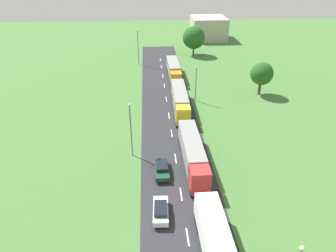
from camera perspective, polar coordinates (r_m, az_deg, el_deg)
road at (r=39.46m, az=2.39°, el=-12.27°), size 10.00×140.00×0.06m
lane_marking_centre at (r=37.06m, az=2.94°, el=-15.57°), size 0.16×121.26×0.01m
truck_second at (r=42.96m, az=4.59°, el=-4.87°), size 2.66×13.87×3.57m
truck_third at (r=58.30m, az=2.23°, el=4.90°), size 2.73×14.35×3.67m
truck_fourth at (r=74.95m, az=1.05°, el=10.44°), size 2.59×13.18×3.50m
car_second at (r=36.07m, az=-1.36°, el=-15.35°), size 1.90×4.30×1.48m
car_third at (r=42.06m, az=-1.14°, el=-7.84°), size 1.86×4.59×1.43m
lamppost_second at (r=43.90m, az=-6.89°, el=-0.29°), size 0.36×0.36×8.42m
lamppost_third at (r=61.77m, az=5.19°, el=8.19°), size 0.36×0.36×7.35m
lamppost_fourth at (r=84.05m, az=-5.55°, el=14.54°), size 0.36×0.36×9.21m
tree_oak at (r=92.93m, az=4.80°, el=15.95°), size 6.46×6.46×8.29m
tree_birch at (r=67.33m, az=16.94°, el=9.22°), size 4.68×4.68×6.93m
distant_building at (r=113.25m, az=7.45°, el=17.49°), size 11.60×11.94×7.31m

